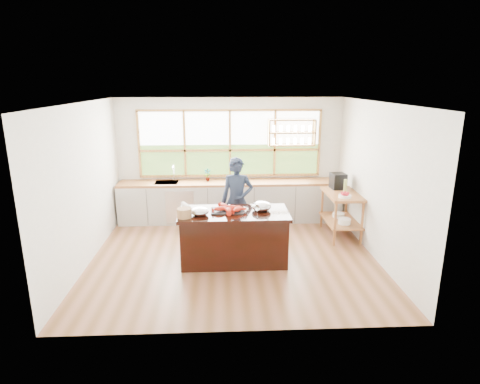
{
  "coord_description": "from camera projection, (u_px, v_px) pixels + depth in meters",
  "views": [
    {
      "loc": [
        -0.21,
        -6.63,
        3.03
      ],
      "look_at": [
        0.12,
        0.15,
        1.15
      ],
      "focal_mm": 30.0,
      "sensor_mm": 36.0,
      "label": 1
    }
  ],
  "objects": [
    {
      "name": "potted_plant",
      "position": [
        207.0,
        175.0,
        8.82
      ],
      "size": [
        0.16,
        0.12,
        0.29
      ],
      "primitive_type": "imported",
      "rotation": [
        0.0,
        0.0,
        -0.09
      ],
      "color": "slate",
      "rests_on": "back_counter"
    },
    {
      "name": "room_shell",
      "position": [
        234.0,
        155.0,
        7.23
      ],
      "size": [
        5.02,
        4.52,
        2.71
      ],
      "color": "beige",
      "rests_on": "ground_plane"
    },
    {
      "name": "lobster_pile",
      "position": [
        228.0,
        208.0,
        6.77
      ],
      "size": [
        0.52,
        0.48,
        0.08
      ],
      "color": "red",
      "rests_on": "slate_board"
    },
    {
      "name": "cook",
      "position": [
        237.0,
        201.0,
        7.61
      ],
      "size": [
        0.64,
        0.45,
        1.67
      ],
      "primitive_type": "imported",
      "rotation": [
        0.0,
        0.0,
        -0.08
      ],
      "color": "#1D273B",
      "rests_on": "ground_plane"
    },
    {
      "name": "ground_plane",
      "position": [
        234.0,
        256.0,
        7.2
      ],
      "size": [
        5.0,
        5.0,
        0.0
      ],
      "primitive_type": "plane",
      "color": "#985F45"
    },
    {
      "name": "parchment_roll",
      "position": [
        186.0,
        206.0,
        6.97
      ],
      "size": [
        0.2,
        0.31,
        0.08
      ],
      "primitive_type": "cylinder",
      "rotation": [
        1.57,
        0.0,
        0.43
      ],
      "color": "white",
      "rests_on": "island"
    },
    {
      "name": "slate_board",
      "position": [
        227.0,
        211.0,
        6.81
      ],
      "size": [
        0.56,
        0.41,
        0.02
      ],
      "primitive_type": "cube",
      "rotation": [
        0.0,
        0.0,
        0.01
      ],
      "color": "black",
      "rests_on": "island"
    },
    {
      "name": "espresso_machine",
      "position": [
        338.0,
        181.0,
        8.21
      ],
      "size": [
        0.31,
        0.33,
        0.32
      ],
      "primitive_type": "cube",
      "rotation": [
        0.0,
        0.0,
        0.11
      ],
      "color": "black",
      "rests_on": "right_shelf_unit"
    },
    {
      "name": "mixing_bowl_left",
      "position": [
        200.0,
        212.0,
        6.59
      ],
      "size": [
        0.3,
        0.3,
        0.14
      ],
      "primitive_type": "ellipsoid",
      "color": "silver",
      "rests_on": "island"
    },
    {
      "name": "back_counter",
      "position": [
        230.0,
        201.0,
        8.94
      ],
      "size": [
        4.9,
        0.63,
        0.9
      ],
      "color": "#BBB8B2",
      "rests_on": "ground_plane"
    },
    {
      "name": "wicker_basket",
      "position": [
        184.0,
        213.0,
        6.48
      ],
      "size": [
        0.24,
        0.24,
        0.15
      ],
      "primitive_type": "cylinder",
      "color": "#A6704B",
      "rests_on": "island"
    },
    {
      "name": "mixing_bowl_right",
      "position": [
        261.0,
        206.0,
        6.84
      ],
      "size": [
        0.34,
        0.34,
        0.17
      ],
      "primitive_type": "ellipsoid",
      "color": "silver",
      "rests_on": "island"
    },
    {
      "name": "wine_glass",
      "position": [
        257.0,
        208.0,
        6.45
      ],
      "size": [
        0.08,
        0.08,
        0.22
      ],
      "color": "white",
      "rests_on": "island"
    },
    {
      "name": "right_shelf_unit",
      "position": [
        342.0,
        207.0,
        8.0
      ],
      "size": [
        0.62,
        1.1,
        0.9
      ],
      "color": "#9E632C",
      "rests_on": "ground_plane"
    },
    {
      "name": "wine_bottle",
      "position": [
        345.0,
        186.0,
        7.89
      ],
      "size": [
        0.08,
        0.08,
        0.27
      ],
      "primitive_type": "cylinder",
      "rotation": [
        0.0,
        0.0,
        0.14
      ],
      "color": "#9BAC4E",
      "rests_on": "right_shelf_unit"
    },
    {
      "name": "fruit_bowl",
      "position": [
        345.0,
        195.0,
        7.6
      ],
      "size": [
        0.24,
        0.24,
        0.11
      ],
      "color": "white",
      "rests_on": "right_shelf_unit"
    },
    {
      "name": "island",
      "position": [
        234.0,
        237.0,
        6.88
      ],
      "size": [
        1.85,
        0.9,
        0.9
      ],
      "color": "black",
      "rests_on": "ground_plane"
    },
    {
      "name": "cutting_board",
      "position": [
        238.0,
        181.0,
        8.83
      ],
      "size": [
        0.4,
        0.3,
        0.01
      ],
      "primitive_type": "cube",
      "rotation": [
        0.0,
        0.0,
        0.0
      ],
      "color": "green",
      "rests_on": "back_counter"
    }
  ]
}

